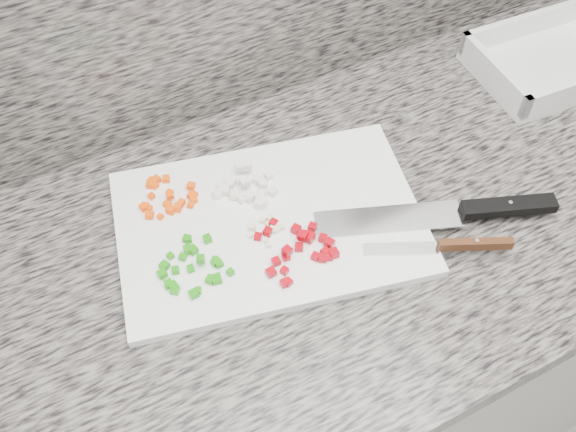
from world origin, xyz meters
name	(u,v)px	position (x,y,z in m)	size (l,w,h in m)	color
cabinet	(317,360)	(0.00, 1.44, 0.43)	(3.92, 0.62, 0.86)	beige
countertop	(327,233)	(0.00, 1.44, 0.88)	(3.96, 0.64, 0.04)	#6A645D
cutting_board	(270,223)	(-0.08, 1.48, 0.91)	(0.44, 0.29, 0.01)	white
carrot_pile	(168,197)	(-0.19, 1.58, 0.92)	(0.09, 0.08, 0.02)	#FF4E05
onion_pile	(247,186)	(-0.08, 1.55, 0.92)	(0.10, 0.10, 0.02)	white
green_pepper_pile	(192,267)	(-0.21, 1.45, 0.92)	(0.10, 0.10, 0.02)	#1E8D0C
red_pepper_pile	(300,247)	(-0.06, 1.41, 0.92)	(0.11, 0.11, 0.02)	#AA020E
garlic_pile	(269,227)	(-0.08, 1.47, 0.92)	(0.06, 0.05, 0.01)	beige
chef_knife	(468,211)	(0.19, 1.36, 0.92)	(0.34, 0.17, 0.02)	silver
paring_knife	(456,245)	(0.13, 1.31, 0.92)	(0.20, 0.11, 0.02)	silver
tray	(552,61)	(0.53, 1.56, 0.92)	(0.28, 0.21, 0.06)	silver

